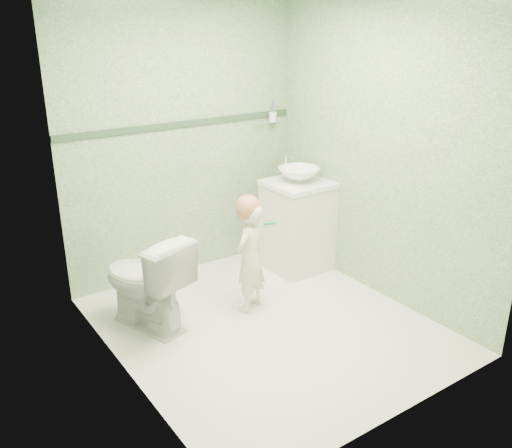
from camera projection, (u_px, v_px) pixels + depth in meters
ground at (267, 325)px, 4.18m from camera, size 2.50×2.50×0.00m
room_shell at (268, 173)px, 3.75m from camera, size 2.50×2.54×2.40m
trim_stripe at (183, 124)px, 4.65m from camera, size 2.20×0.02×0.05m
vanity at (297, 227)px, 5.02m from camera, size 0.52×0.50×0.80m
counter at (299, 184)px, 4.88m from camera, size 0.54×0.52×0.04m
basin at (299, 175)px, 4.85m from camera, size 0.37×0.37×0.13m
faucet at (286, 162)px, 4.96m from camera, size 0.03×0.13×0.18m
cup_holder at (272, 117)px, 5.09m from camera, size 0.26×0.07×0.21m
toilet at (145, 281)px, 4.06m from camera, size 0.62×0.82×0.74m
toddler at (250, 258)px, 4.28m from camera, size 0.38×0.33×0.88m
hair_cap at (248, 207)px, 4.15m from camera, size 0.20×0.20×0.20m
teal_toothbrush at (269, 223)px, 4.18m from camera, size 0.10×0.14×0.08m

